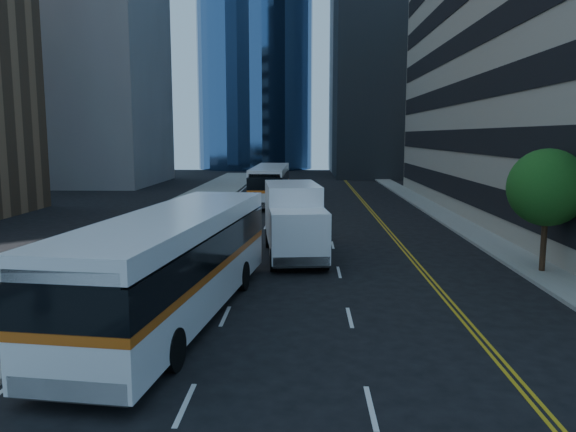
# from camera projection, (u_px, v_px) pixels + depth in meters

# --- Properties ---
(ground) EXTENTS (160.00, 160.00, 0.00)m
(ground) POSITION_uv_depth(u_px,v_px,m) (337.00, 340.00, 15.95)
(ground) COLOR black
(ground) RESTS_ON ground
(sidewalk_west) EXTENTS (5.00, 90.00, 0.15)m
(sidewalk_west) POSITION_uv_depth(u_px,v_px,m) (175.00, 214.00, 41.02)
(sidewalk_west) COLOR gray
(sidewalk_west) RESTS_ON ground
(sidewalk_east) EXTENTS (2.00, 90.00, 0.15)m
(sidewalk_east) POSITION_uv_depth(u_px,v_px,m) (444.00, 215.00, 40.38)
(sidewalk_east) COLOR gray
(sidewalk_east) RESTS_ON ground
(midrise_west) EXTENTS (18.00, 18.00, 35.00)m
(midrise_west) POSITION_uv_depth(u_px,v_px,m) (77.00, 35.00, 65.83)
(midrise_west) COLOR gray
(midrise_west) RESTS_ON ground
(street_tree) EXTENTS (3.20, 3.20, 5.10)m
(street_tree) POSITION_uv_depth(u_px,v_px,m) (547.00, 188.00, 23.05)
(street_tree) COLOR #332114
(street_tree) RESTS_ON sidewalk_east
(bus_front) EXTENTS (4.39, 13.37, 3.38)m
(bus_front) POSITION_uv_depth(u_px,v_px,m) (176.00, 261.00, 17.62)
(bus_front) COLOR white
(bus_front) RESTS_ON ground
(bus_rear) EXTENTS (2.79, 12.34, 3.18)m
(bus_rear) POSITION_uv_depth(u_px,v_px,m) (270.00, 183.00, 48.01)
(bus_rear) COLOR white
(bus_rear) RESTS_ON ground
(box_truck) EXTENTS (3.24, 7.41, 3.44)m
(box_truck) POSITION_uv_depth(u_px,v_px,m) (294.00, 219.00, 26.65)
(box_truck) COLOR white
(box_truck) RESTS_ON ground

